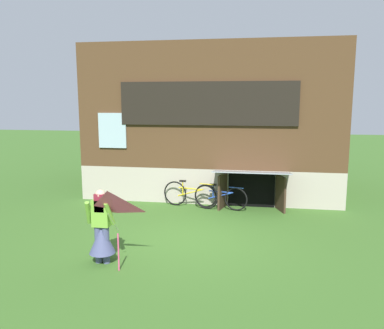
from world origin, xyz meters
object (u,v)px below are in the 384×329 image
(bicycle_blue, at_px, (220,197))
(bicycle_yellow, at_px, (190,194))
(person, at_px, (102,233))
(kite, at_px, (108,211))

(bicycle_blue, bearing_deg, bicycle_yellow, -171.94)
(person, height_order, bicycle_blue, person)
(kite, xyz_separation_m, bicycle_yellow, (0.68, 4.88, -0.83))
(person, bearing_deg, bicycle_yellow, 62.52)
(person, distance_m, kite, 0.86)
(bicycle_blue, height_order, bicycle_yellow, bicycle_yellow)
(kite, distance_m, bicycle_blue, 5.14)
(person, xyz_separation_m, bicycle_blue, (1.96, 4.31, -0.26))
(bicycle_yellow, bearing_deg, bicycle_blue, 9.28)
(person, relative_size, bicycle_blue, 0.93)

